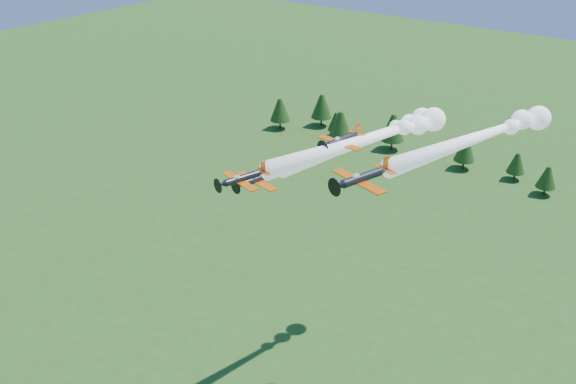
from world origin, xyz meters
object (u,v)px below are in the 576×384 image
Objects in this scene: plane_lead at (376,137)px; plane_left at (372,136)px; plane_right at (483,135)px; plane_slot at (341,140)px.

plane_left is (-7.10, 12.18, -5.63)m from plane_lead.
plane_right reaches higher than plane_lead.
plane_lead is at bearing 74.90° from plane_slot.
plane_lead is at bearing -130.11° from plane_right.
plane_right is at bearing 51.25° from plane_slot.
plane_lead is 4.97× the size of plane_slot.
plane_left is 19.39m from plane_slot.
plane_left is 5.50× the size of plane_slot.
plane_right is (19.74, -4.04, 6.19)m from plane_left.
plane_left is at bearing -174.47° from plane_right.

